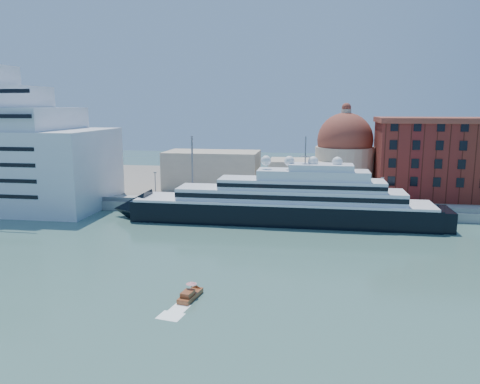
# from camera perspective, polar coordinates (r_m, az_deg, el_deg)

# --- Properties ---
(ground) EXTENTS (400.00, 400.00, 0.00)m
(ground) POSITION_cam_1_polar(r_m,az_deg,el_deg) (95.09, 0.91, -6.95)
(ground) COLOR #355C53
(ground) RESTS_ON ground
(quay) EXTENTS (180.00, 10.00, 2.50)m
(quay) POSITION_cam_1_polar(r_m,az_deg,el_deg) (127.42, 3.11, -1.90)
(quay) COLOR gray
(quay) RESTS_ON ground
(land) EXTENTS (260.00, 72.00, 2.00)m
(land) POSITION_cam_1_polar(r_m,az_deg,el_deg) (167.59, 4.59, 0.98)
(land) COLOR slate
(land) RESTS_ON ground
(quay_fence) EXTENTS (180.00, 0.10, 1.20)m
(quay_fence) POSITION_cam_1_polar(r_m,az_deg,el_deg) (122.66, 2.89, -1.49)
(quay_fence) COLOR slate
(quay_fence) RESTS_ON quay
(superyacht) EXTENTS (83.41, 11.56, 24.93)m
(superyacht) POSITION_cam_1_polar(r_m,az_deg,el_deg) (115.82, 3.88, -1.61)
(superyacht) COLOR black
(superyacht) RESTS_ON ground
(service_barge) EXTENTS (13.64, 7.89, 2.91)m
(service_barge) POSITION_cam_1_polar(r_m,az_deg,el_deg) (133.03, -20.55, -2.21)
(service_barge) COLOR white
(service_barge) RESTS_ON ground
(water_taxi) EXTENTS (2.76, 5.75, 2.62)m
(water_taxi) POSITION_cam_1_polar(r_m,az_deg,el_deg) (71.92, -6.12, -12.35)
(water_taxi) COLOR maroon
(water_taxi) RESTS_ON ground
(warehouse) EXTENTS (43.00, 19.00, 23.25)m
(warehouse) POSITION_cam_1_polar(r_m,az_deg,el_deg) (147.84, 24.47, 3.82)
(warehouse) COLOR maroon
(warehouse) RESTS_ON land
(church) EXTENTS (66.00, 18.00, 25.50)m
(church) POSITION_cam_1_polar(r_m,az_deg,el_deg) (148.72, 6.57, 3.60)
(church) COLOR beige
(church) RESTS_ON land
(lamp_posts) EXTENTS (120.80, 2.40, 18.00)m
(lamp_posts) POSITION_cam_1_polar(r_m,az_deg,el_deg) (126.12, -2.67, 1.95)
(lamp_posts) COLOR slate
(lamp_posts) RESTS_ON quay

